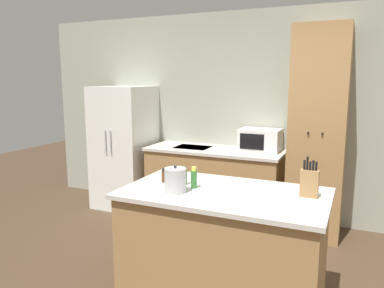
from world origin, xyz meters
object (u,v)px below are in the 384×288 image
object	(u,v)px
microwave	(260,140)
spice_bottle_green_herb	(164,176)
pantry_cabinet	(318,134)
spice_bottle_short_red	(194,178)
spice_bottle_amber_oil	(184,176)
refrigerator	(125,147)
kettle	(175,180)
knife_block	(309,183)
spice_bottle_tall_dark	(173,181)

from	to	relation	value
microwave	spice_bottle_green_herb	xyz separation A→B (m)	(-0.38, -1.76, -0.07)
pantry_cabinet	spice_bottle_short_red	size ratio (longest dim) A/B	13.58
spice_bottle_amber_oil	spice_bottle_green_herb	size ratio (longest dim) A/B	1.32
pantry_cabinet	microwave	distance (m)	0.70
refrigerator	kettle	size ratio (longest dim) A/B	7.89
refrigerator	knife_block	xyz separation A→B (m)	(2.64, -1.52, 0.19)
refrigerator	microwave	distance (m)	1.88
microwave	spice_bottle_amber_oil	world-z (taller)	microwave
knife_block	spice_bottle_amber_oil	distance (m)	0.97
refrigerator	spice_bottle_green_herb	bearing A→B (deg)	-47.21
refrigerator	knife_block	world-z (taller)	refrigerator
knife_block	spice_bottle_tall_dark	distance (m)	1.03
microwave	spice_bottle_amber_oil	bearing A→B (deg)	-96.06
refrigerator	spice_bottle_green_herb	world-z (taller)	refrigerator
pantry_cabinet	knife_block	distance (m)	1.59
refrigerator	microwave	world-z (taller)	refrigerator
microwave	knife_block	world-z (taller)	knife_block
pantry_cabinet	spice_bottle_short_red	distance (m)	1.88
refrigerator	spice_bottle_amber_oil	xyz separation A→B (m)	(1.68, -1.60, 0.15)
kettle	spice_bottle_green_herb	bearing A→B (deg)	135.32
refrigerator	spice_bottle_tall_dark	distance (m)	2.36
spice_bottle_short_red	kettle	size ratio (longest dim) A/B	0.81
microwave	spice_bottle_tall_dark	bearing A→B (deg)	-97.27
pantry_cabinet	spice_bottle_short_red	world-z (taller)	pantry_cabinet
refrigerator	knife_block	distance (m)	3.06
kettle	spice_bottle_amber_oil	bearing A→B (deg)	96.64
microwave	kettle	size ratio (longest dim) A/B	2.28
knife_block	spice_bottle_green_herb	distance (m)	1.16
knife_block	kettle	distance (m)	0.99
microwave	spice_bottle_short_red	distance (m)	1.82
pantry_cabinet	spice_bottle_amber_oil	world-z (taller)	pantry_cabinet
knife_block	spice_bottle_short_red	bearing A→B (deg)	-171.04
spice_bottle_short_red	pantry_cabinet	bearing A→B (deg)	66.23
microwave	kettle	xyz separation A→B (m)	(-0.16, -1.98, -0.03)
pantry_cabinet	knife_block	world-z (taller)	pantry_cabinet
knife_block	spice_bottle_tall_dark	size ratio (longest dim) A/B	2.61
refrigerator	microwave	size ratio (longest dim) A/B	3.46
pantry_cabinet	kettle	bearing A→B (deg)	-114.11
microwave	spice_bottle_green_herb	world-z (taller)	microwave
pantry_cabinet	knife_block	xyz separation A→B (m)	(0.10, -1.58, -0.14)
pantry_cabinet	refrigerator	bearing A→B (deg)	-178.81
refrigerator	kettle	distance (m)	2.50
kettle	refrigerator	bearing A→B (deg)	133.09
microwave	spice_bottle_amber_oil	xyz separation A→B (m)	(-0.19, -1.76, -0.05)
spice_bottle_tall_dark	spice_bottle_green_herb	world-z (taller)	same
refrigerator	spice_bottle_short_red	world-z (taller)	refrigerator
spice_bottle_amber_oil	refrigerator	bearing A→B (deg)	136.26
knife_block	spice_bottle_amber_oil	size ratio (longest dim) A/B	1.96
microwave	spice_bottle_amber_oil	size ratio (longest dim) A/B	3.14
knife_block	spice_bottle_tall_dark	world-z (taller)	knife_block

